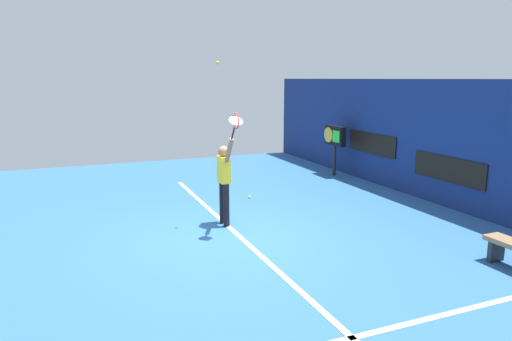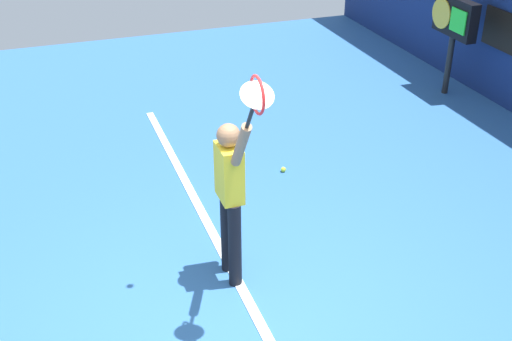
# 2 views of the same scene
# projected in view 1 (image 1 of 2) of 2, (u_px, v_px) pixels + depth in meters

# --- Properties ---
(ground_plane) EXTENTS (18.00, 18.00, 0.00)m
(ground_plane) POSITION_uv_depth(u_px,v_px,m) (226.00, 237.00, 8.96)
(ground_plane) COLOR #2D609E
(back_wall) EXTENTS (18.00, 0.20, 3.03)m
(back_wall) POSITION_uv_depth(u_px,v_px,m) (454.00, 145.00, 10.78)
(back_wall) COLOR navy
(back_wall) RESTS_ON ground_plane
(sponsor_banner_center) EXTENTS (2.20, 0.03, 0.60)m
(sponsor_banner_center) POSITION_uv_depth(u_px,v_px,m) (448.00, 169.00, 10.85)
(sponsor_banner_center) COLOR black
(sponsor_banner_portside) EXTENTS (2.20, 0.03, 0.60)m
(sponsor_banner_portside) POSITION_uv_depth(u_px,v_px,m) (371.00, 143.00, 13.52)
(sponsor_banner_portside) COLOR black
(court_baseline) EXTENTS (10.00, 0.10, 0.01)m
(court_baseline) POSITION_uv_depth(u_px,v_px,m) (238.00, 235.00, 9.05)
(court_baseline) COLOR white
(court_baseline) RESTS_ON ground_plane
(court_sideline) EXTENTS (0.10, 7.00, 0.01)m
(court_sideline) POSITION_uv_depth(u_px,v_px,m) (464.00, 310.00, 6.11)
(court_sideline) COLOR white
(court_sideline) RESTS_ON ground_plane
(tennis_player) EXTENTS (0.80, 0.31, 1.92)m
(tennis_player) POSITION_uv_depth(u_px,v_px,m) (224.00, 178.00, 9.49)
(tennis_player) COLOR black
(tennis_player) RESTS_ON ground_plane
(tennis_racket) EXTENTS (0.48, 0.27, 0.60)m
(tennis_racket) POSITION_uv_depth(u_px,v_px,m) (236.00, 122.00, 8.58)
(tennis_racket) COLOR black
(tennis_ball) EXTENTS (0.07, 0.07, 0.07)m
(tennis_ball) POSITION_uv_depth(u_px,v_px,m) (217.00, 63.00, 9.02)
(tennis_ball) COLOR #CCE033
(scoreboard_clock) EXTENTS (0.96, 0.20, 1.58)m
(scoreboard_clock) POSITION_uv_depth(u_px,v_px,m) (335.00, 138.00, 14.40)
(scoreboard_clock) COLOR black
(scoreboard_clock) RESTS_ON ground_plane
(spare_ball) EXTENTS (0.07, 0.07, 0.07)m
(spare_ball) POSITION_uv_depth(u_px,v_px,m) (250.00, 197.00, 11.84)
(spare_ball) COLOR #CCE033
(spare_ball) RESTS_ON ground_plane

